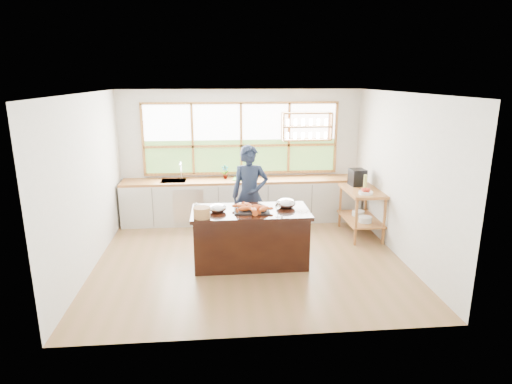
{
  "coord_description": "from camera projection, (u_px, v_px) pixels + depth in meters",
  "views": [
    {
      "loc": [
        -0.5,
        -6.61,
        2.93
      ],
      "look_at": [
        0.12,
        0.15,
        1.1
      ],
      "focal_mm": 30.0,
      "sensor_mm": 36.0,
      "label": 1
    }
  ],
  "objects": [
    {
      "name": "wine_bottle",
      "position": [
        365.0,
        182.0,
        7.97
      ],
      "size": [
        0.08,
        0.08,
        0.28
      ],
      "primitive_type": "cylinder",
      "rotation": [
        0.0,
        0.0,
        0.25
      ],
      "color": "#A6AD52",
      "rests_on": "right_shelf_unit"
    },
    {
      "name": "room_shell",
      "position": [
        248.0,
        149.0,
        7.2
      ],
      "size": [
        5.02,
        4.52,
        2.71
      ],
      "color": "silver",
      "rests_on": "ground_plane"
    },
    {
      "name": "espresso_machine",
      "position": [
        357.0,
        177.0,
        8.26
      ],
      "size": [
        0.3,
        0.32,
        0.32
      ],
      "primitive_type": "cube",
      "rotation": [
        0.0,
        0.0,
        0.09
      ],
      "color": "black",
      "rests_on": "right_shelf_unit"
    },
    {
      "name": "cook",
      "position": [
        250.0,
        195.0,
        7.6
      ],
      "size": [
        0.67,
        0.45,
        1.79
      ],
      "primitive_type": "imported",
      "rotation": [
        0.0,
        0.0,
        -0.03
      ],
      "color": "#182136",
      "rests_on": "ground_plane"
    },
    {
      "name": "parchment_roll",
      "position": [
        201.0,
        207.0,
        6.76
      ],
      "size": [
        0.23,
        0.3,
        0.08
      ],
      "primitive_type": "cylinder",
      "rotation": [
        1.57,
        0.0,
        0.57
      ],
      "color": "white",
      "rests_on": "island"
    },
    {
      "name": "wine_glass",
      "position": [
        278.0,
        206.0,
        6.39
      ],
      "size": [
        0.08,
        0.08,
        0.22
      ],
      "color": "white",
      "rests_on": "island"
    },
    {
      "name": "mixing_bowl_left",
      "position": [
        218.0,
        208.0,
        6.65
      ],
      "size": [
        0.28,
        0.28,
        0.13
      ],
      "primitive_type": "ellipsoid",
      "color": "silver",
      "rests_on": "island"
    },
    {
      "name": "mixing_bowl_right",
      "position": [
        286.0,
        203.0,
        6.88
      ],
      "size": [
        0.32,
        0.32,
        0.15
      ],
      "primitive_type": "ellipsoid",
      "color": "silver",
      "rests_on": "island"
    },
    {
      "name": "wicker_basket",
      "position": [
        202.0,
        213.0,
        6.36
      ],
      "size": [
        0.25,
        0.25,
        0.16
      ],
      "primitive_type": "cylinder",
      "color": "tan",
      "rests_on": "island"
    },
    {
      "name": "cutting_board",
      "position": [
        243.0,
        179.0,
        8.79
      ],
      "size": [
        0.45,
        0.37,
        0.01
      ],
      "primitive_type": "cube",
      "rotation": [
        0.0,
        0.0,
        -0.2
      ],
      "color": "#59CC41",
      "rests_on": "back_counter"
    },
    {
      "name": "lobster_pile",
      "position": [
        251.0,
        208.0,
        6.66
      ],
      "size": [
        0.55,
        0.48,
        0.08
      ],
      "color": "#CC530F",
      "rests_on": "slate_board"
    },
    {
      "name": "ground_plane",
      "position": [
        250.0,
        258.0,
        7.16
      ],
      "size": [
        5.0,
        5.0,
        0.0
      ],
      "primitive_type": "plane",
      "color": "olive"
    },
    {
      "name": "back_counter",
      "position": [
        242.0,
        200.0,
        8.91
      ],
      "size": [
        4.9,
        0.63,
        0.9
      ],
      "color": "beige",
      "rests_on": "ground_plane"
    },
    {
      "name": "right_shelf_unit",
      "position": [
        362.0,
        205.0,
        8.05
      ],
      "size": [
        0.62,
        1.1,
        0.9
      ],
      "color": "olive",
      "rests_on": "ground_plane"
    },
    {
      "name": "potted_plant",
      "position": [
        225.0,
        172.0,
        8.78
      ],
      "size": [
        0.17,
        0.12,
        0.29
      ],
      "primitive_type": "imported",
      "rotation": [
        0.0,
        0.0,
        0.14
      ],
      "color": "slate",
      "rests_on": "back_counter"
    },
    {
      "name": "fruit_bowl",
      "position": [
        366.0,
        192.0,
        7.66
      ],
      "size": [
        0.25,
        0.25,
        0.11
      ],
      "color": "silver",
      "rests_on": "right_shelf_unit"
    },
    {
      "name": "island",
      "position": [
        251.0,
        237.0,
        6.85
      ],
      "size": [
        1.85,
        0.9,
        0.9
      ],
      "color": "black",
      "rests_on": "ground_plane"
    },
    {
      "name": "slate_board",
      "position": [
        252.0,
        211.0,
        6.69
      ],
      "size": [
        0.57,
        0.43,
        0.02
      ],
      "primitive_type": "cube",
      "rotation": [
        0.0,
        0.0,
        -0.05
      ],
      "color": "black",
      "rests_on": "island"
    }
  ]
}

